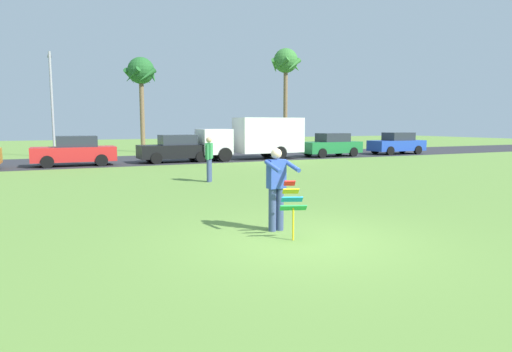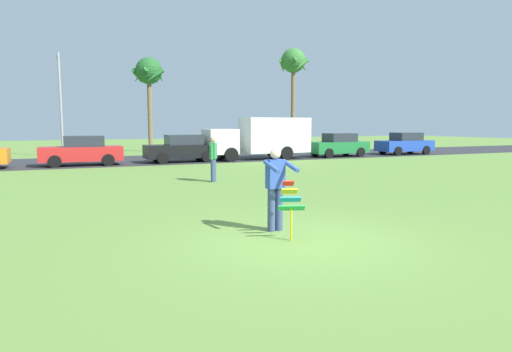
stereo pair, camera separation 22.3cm
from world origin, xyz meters
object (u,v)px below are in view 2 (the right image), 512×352
at_px(parked_car_black, 182,149).
at_px(parked_car_green, 338,145).
at_px(parked_car_blue, 405,144).
at_px(palm_tree_centre_far, 293,65).
at_px(palm_tree_right_near, 149,75).
at_px(streetlight_pole, 60,98).
at_px(parked_car_red, 82,151).
at_px(person_walker_near, 213,158).
at_px(parked_truck_white_box, 263,137).
at_px(kite_held, 290,201).
at_px(person_kite_flyer, 276,186).

xyz_separation_m(parked_car_black, parked_car_green, (10.88, 0.00, 0.00)).
distance_m(parked_car_blue, palm_tree_centre_far, 12.05).
distance_m(parked_car_black, parked_car_green, 10.88).
bearing_deg(palm_tree_right_near, streetlight_pole, -154.05).
height_order(parked_car_green, parked_car_blue, same).
bearing_deg(parked_car_red, palm_tree_centre_far, 27.18).
bearing_deg(palm_tree_centre_far, person_walker_near, -126.04).
bearing_deg(parked_car_black, streetlight_pole, 129.70).
relative_size(parked_truck_white_box, parked_car_blue, 1.60).
height_order(kite_held, parked_car_black, parked_car_black).
relative_size(parked_car_red, parked_car_green, 0.99).
bearing_deg(parked_car_blue, parked_car_red, -180.00).
bearing_deg(streetlight_pole, kite_held, -81.23).
height_order(parked_truck_white_box, parked_car_green, parked_truck_white_box).
bearing_deg(parked_car_blue, parked_truck_white_box, -180.00).
xyz_separation_m(parked_car_green, parked_car_blue, (5.83, -0.00, 0.00)).
bearing_deg(kite_held, parked_car_red, 99.60).
bearing_deg(parked_car_red, parked_car_green, 0.01).
height_order(parked_car_green, person_walker_near, person_walker_near).
bearing_deg(palm_tree_centre_far, parked_car_black, -143.39).
height_order(person_kite_flyer, palm_tree_centre_far, palm_tree_centre_far).
height_order(parked_car_red, palm_tree_centre_far, palm_tree_centre_far).
bearing_deg(kite_held, parked_truck_white_box, 67.03).
distance_m(kite_held, parked_car_green, 22.41).
bearing_deg(streetlight_pole, parked_car_blue, -18.44).
distance_m(palm_tree_centre_far, person_walker_near, 23.56).
relative_size(palm_tree_centre_far, person_walker_near, 5.05).
height_order(person_kite_flyer, streetlight_pole, streetlight_pole).
relative_size(kite_held, parked_car_red, 0.26).
bearing_deg(person_kite_flyer, parked_car_red, 99.97).
bearing_deg(parked_car_black, parked_car_green, 0.00).
relative_size(parked_car_blue, palm_tree_centre_far, 0.48).
bearing_deg(parked_car_black, parked_car_blue, -0.00).
xyz_separation_m(person_kite_flyer, palm_tree_right_near, (2.59, 28.28, 5.19)).
distance_m(parked_truck_white_box, streetlight_pole, 14.17).
bearing_deg(person_walker_near, parked_car_red, 115.28).
bearing_deg(kite_held, palm_tree_right_near, 84.87).
relative_size(parked_car_red, streetlight_pole, 0.60).
height_order(parked_car_blue, person_walker_near, person_walker_near).
bearing_deg(palm_tree_right_near, person_kite_flyer, -95.24).
xyz_separation_m(parked_truck_white_box, person_walker_near, (-6.33, -9.24, -0.48)).
relative_size(palm_tree_centre_far, streetlight_pole, 1.25).
xyz_separation_m(kite_held, parked_car_black, (2.42, 18.04, 0.04)).
distance_m(parked_car_green, parked_car_blue, 5.83).
bearing_deg(streetlight_pole, parked_car_red, -83.20).
relative_size(parked_truck_white_box, palm_tree_centre_far, 0.77).
relative_size(parked_car_green, palm_tree_centre_far, 0.49).
xyz_separation_m(parked_car_black, parked_truck_white_box, (5.22, -0.00, 0.64)).
distance_m(parked_car_red, palm_tree_right_near, 13.39).
bearing_deg(kite_held, parked_car_blue, 43.32).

